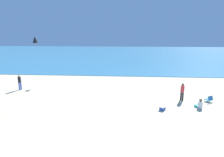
# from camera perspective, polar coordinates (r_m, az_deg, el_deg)

# --- Properties ---
(ground_plane) EXTENTS (120.00, 120.00, 0.00)m
(ground_plane) POSITION_cam_1_polar(r_m,az_deg,el_deg) (17.58, 0.52, -6.76)
(ground_plane) COLOR beige
(ocean_water) EXTENTS (120.00, 60.00, 0.05)m
(ocean_water) POSITION_cam_1_polar(r_m,az_deg,el_deg) (56.92, 3.12, 7.43)
(ocean_water) COLOR teal
(ocean_water) RESTS_ON ground_plane
(beach_chair_near_camera) EXTENTS (0.75, 0.75, 0.57)m
(beach_chair_near_camera) POSITION_cam_1_polar(r_m,az_deg,el_deg) (19.37, 27.19, -5.50)
(beach_chair_near_camera) COLOR #2370B2
(beach_chair_near_camera) RESTS_ON ground_plane
(cooler_box) EXTENTS (0.54, 0.55, 0.29)m
(cooler_box) POSITION_cam_1_polar(r_m,az_deg,el_deg) (16.09, 14.94, -8.65)
(cooler_box) COLOR #2D56B7
(cooler_box) RESTS_ON ground_plane
(person_5) EXTENTS (0.46, 0.46, 1.65)m
(person_5) POSITION_cam_1_polar(r_m,az_deg,el_deg) (23.02, -26.07, -0.77)
(person_5) COLOR blue
(person_5) RESTS_ON ground_plane
(person_6) EXTENTS (0.62, 0.73, 0.82)m
(person_6) POSITION_cam_1_polar(r_m,az_deg,el_deg) (17.50, 24.91, -7.13)
(person_6) COLOR white
(person_6) RESTS_ON ground_plane
(person_7) EXTENTS (0.46, 0.46, 1.63)m
(person_7) POSITION_cam_1_polar(r_m,az_deg,el_deg) (18.58, 20.41, -3.45)
(person_7) COLOR black
(person_7) RESTS_ON ground_plane
(kite_black) EXTENTS (0.65, 0.74, 1.10)m
(kite_black) POSITION_cam_1_polar(r_m,az_deg,el_deg) (23.51, -22.21, 10.82)
(kite_black) COLOR black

